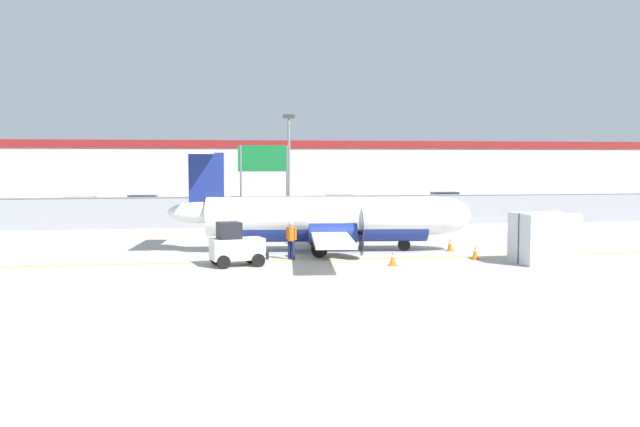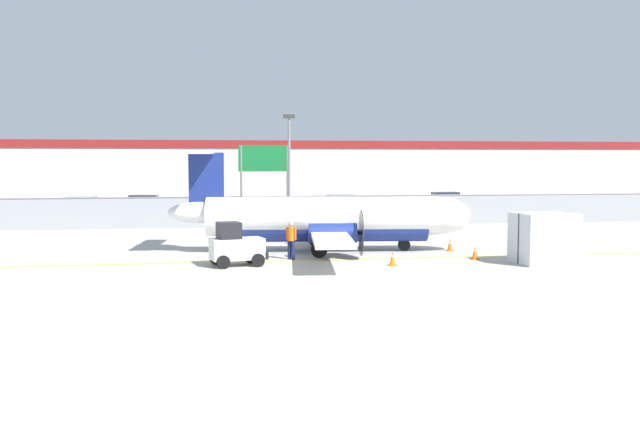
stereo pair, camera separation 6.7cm
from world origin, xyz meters
name	(u,v)px [view 1 (the left image)]	position (x,y,z in m)	size (l,w,h in m)	color
ground_plane	(337,260)	(0.00, 2.00, 0.00)	(140.00, 140.00, 0.01)	#ADA89E
perimeter_fence	(293,210)	(0.00, 18.00, 1.12)	(98.00, 0.10, 2.10)	gray
parking_lot_strip	(277,213)	(0.00, 29.50, 0.06)	(98.00, 17.00, 0.12)	#38383A
background_building	(259,171)	(0.00, 47.99, 3.26)	(91.00, 8.10, 6.50)	#BCB7B2
commuter_airplane	(329,219)	(0.14, 4.91, 1.60)	(14.93, 16.08, 4.92)	white
baggage_tug	(236,246)	(-4.57, 0.80, 0.86)	(2.51, 1.80, 1.88)	silver
ground_crew_worker	(291,239)	(-2.01, 2.40, 0.95)	(0.48, 0.48, 1.70)	#191E4C
cargo_container	(544,238)	(8.68, -0.56, 1.10)	(2.54, 2.16, 2.20)	silver
traffic_cone_near_left	(450,245)	(6.10, 4.12, 0.31)	(0.36, 0.36, 0.64)	orange
traffic_cone_near_right	(475,253)	(6.19, 1.04, 0.31)	(0.36, 0.36, 0.64)	orange
traffic_cone_far_left	(393,259)	(2.01, -0.23, 0.31)	(0.36, 0.36, 0.64)	orange
parked_car_0	(78,208)	(-15.34, 26.62, 0.89)	(4.24, 2.08, 1.58)	red
parked_car_1	(145,205)	(-10.67, 29.13, 0.89)	(4.31, 2.24, 1.58)	#B28C19
parked_car_2	(206,202)	(-5.75, 31.99, 0.89)	(4.27, 2.15, 1.58)	navy
parked_car_3	(293,207)	(0.74, 24.23, 0.89)	(4.23, 2.06, 1.58)	red
parked_car_4	(338,205)	(4.74, 26.77, 0.89)	(4.30, 2.22, 1.58)	navy
parked_car_5	(394,206)	(8.66, 24.29, 0.89)	(4.22, 2.04, 1.58)	#B28C19
parked_car_6	(446,201)	(15.03, 30.44, 0.89)	(4.27, 2.15, 1.58)	#B28C19
apron_light_pole	(289,163)	(-0.74, 14.11, 4.30)	(0.70, 0.30, 7.27)	slate
highway_sign	(264,165)	(-1.80, 19.89, 4.14)	(3.60, 0.14, 5.50)	slate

